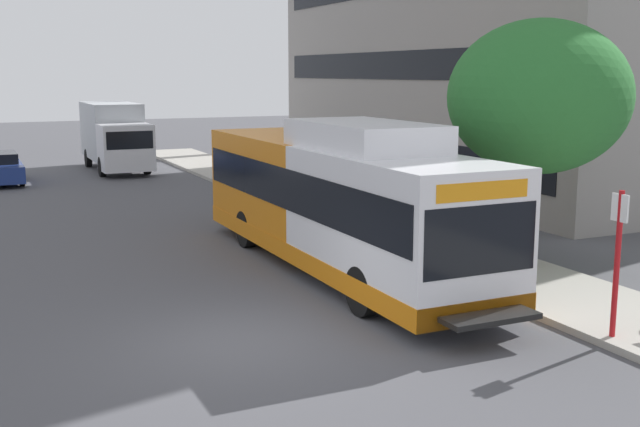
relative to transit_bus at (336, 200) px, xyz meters
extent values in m
plane|color=#4C4C51|center=(-3.72, 4.05, -1.70)|extent=(120.00, 120.00, 0.00)
cube|color=#A8A399|center=(3.28, 2.05, -1.63)|extent=(3.00, 56.00, 0.14)
cube|color=white|center=(0.00, -2.82, -0.02)|extent=(2.54, 5.80, 2.73)
cube|color=orange|center=(0.00, 2.98, -0.02)|extent=(2.54, 5.80, 2.73)
cube|color=orange|center=(0.00, 0.08, -1.16)|extent=(2.57, 11.60, 0.44)
cube|color=black|center=(0.00, 0.08, 0.35)|extent=(2.58, 11.25, 0.96)
cube|color=black|center=(0.00, -5.68, 0.15)|extent=(2.34, 0.10, 1.24)
cube|color=orange|center=(0.00, -5.69, 1.02)|extent=(1.91, 0.08, 0.32)
cube|color=white|center=(0.00, -1.37, 1.65)|extent=(2.16, 4.06, 0.60)
cube|color=black|center=(0.00, -6.07, -1.15)|extent=(1.78, 0.60, 0.10)
cylinder|color=black|center=(-1.13, -3.51, -1.20)|extent=(0.30, 1.00, 1.00)
cylinder|color=black|center=(1.13, -3.51, -1.20)|extent=(0.30, 1.00, 1.00)
cylinder|color=black|center=(-1.13, 3.27, -1.20)|extent=(0.30, 1.00, 1.00)
cylinder|color=black|center=(1.13, 3.27, -1.20)|extent=(0.30, 1.00, 1.00)
cylinder|color=red|center=(2.10, -6.79, -0.26)|extent=(0.10, 0.10, 2.60)
cube|color=white|center=(2.08, -6.79, 0.74)|extent=(0.04, 0.36, 0.48)
cylinder|color=#4C3823|center=(4.34, -1.92, -0.36)|extent=(0.28, 0.28, 2.42)
ellipsoid|color=#286B2D|center=(4.34, -1.92, 2.45)|extent=(4.27, 4.27, 3.63)
cylinder|color=black|center=(-5.83, 18.23, -1.38)|extent=(0.20, 0.64, 0.64)
cylinder|color=black|center=(-5.83, 20.93, -1.38)|extent=(0.20, 0.64, 0.64)
cube|color=silver|center=(-1.20, 19.48, -0.35)|extent=(2.30, 2.00, 2.10)
cube|color=#B2B7BC|center=(-1.20, 22.98, 0.20)|extent=(2.30, 5.00, 2.70)
cube|color=black|center=(-1.20, 18.51, 0.05)|extent=(2.07, 0.08, 0.80)
cylinder|color=black|center=(-2.23, 19.92, -1.24)|extent=(0.26, 0.92, 0.92)
cylinder|color=black|center=(-0.17, 19.92, -1.24)|extent=(0.26, 0.92, 0.92)
cylinder|color=black|center=(-2.23, 24.06, -1.24)|extent=(0.26, 0.92, 0.92)
cylinder|color=black|center=(-0.17, 24.06, -1.24)|extent=(0.26, 0.92, 0.92)
cube|color=black|center=(13.28, 10.80, -0.04)|extent=(11.23, 19.53, 1.10)
cube|color=black|center=(13.28, 10.80, 3.30)|extent=(11.23, 19.53, 1.10)
cylinder|color=#B7B7BC|center=(14.14, 28.23, 0.82)|extent=(1.10, 1.10, 5.04)
cylinder|color=#B7B7BC|center=(14.14, 28.23, 5.86)|extent=(0.91, 0.91, 5.04)
camera|label=1|loc=(-8.09, -16.52, 3.01)|focal=43.71mm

